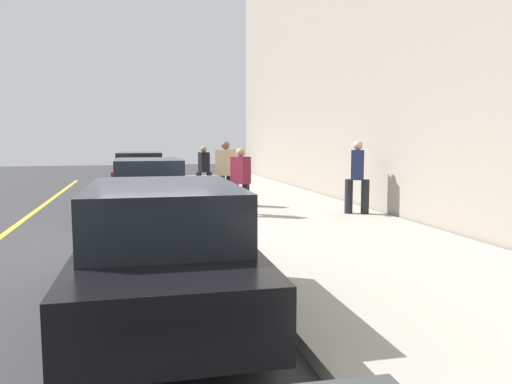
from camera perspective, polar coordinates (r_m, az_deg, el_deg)
The scene contains 12 objects.
ground_plane at distance 11.22m, azimuth -11.27°, elevation -4.26°, with size 56.00×56.00×0.00m, color #333335.
sidewalk at distance 11.82m, azimuth 4.93°, elevation -3.26°, with size 28.00×4.60×0.15m, color #A39E93.
lane_stripe_centre at distance 11.54m, azimuth -27.41°, elevation -4.54°, with size 28.00×0.14×0.01m, color gold.
snow_bank_curb at distance 8.02m, azimuth -5.09°, elevation -7.57°, with size 4.82×0.56×0.22m, color white.
parked_car_black at distance 5.81m, azimuth -10.65°, elevation -6.40°, with size 4.67×1.97×1.51m.
parked_car_navy at distance 12.75m, azimuth -12.32°, elevation 0.40°, with size 4.32×1.92×1.51m.
parked_car_red at distance 19.05m, azimuth -13.27°, elevation 2.26°, with size 4.64×2.02×1.51m.
pedestrian_navy_coat at distance 12.45m, azimuth 11.68°, elevation 1.97°, with size 0.58×0.56×1.82m.
pedestrian_burgundy_coat at distance 11.98m, azimuth -1.81°, elevation 1.47°, with size 0.52×0.49×1.64m.
pedestrian_tan_coat at distance 13.81m, azimuth -3.55°, elevation 2.43°, with size 0.56×0.56×1.80m.
pedestrian_black_coat at distance 16.39m, azimuth -6.06°, elevation 2.69°, with size 0.48×0.53×1.63m.
rolling_suitcase at distance 14.26m, azimuth -4.02°, elevation -0.07°, with size 0.34×0.22×0.97m.
Camera 1 is at (-11.03, 0.48, 2.02)m, focal length 34.46 mm.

